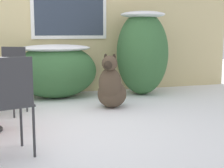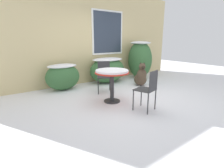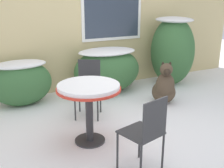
% 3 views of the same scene
% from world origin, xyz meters
% --- Properties ---
extents(ground_plane, '(16.00, 16.00, 0.00)m').
position_xyz_m(ground_plane, '(0.00, 0.00, 0.00)').
color(ground_plane, white).
extents(house_wall, '(8.00, 0.10, 3.21)m').
position_xyz_m(house_wall, '(0.05, 2.20, 1.61)').
color(house_wall, '#D1BC84').
rests_on(house_wall, ground_plane).
extents(shrub_left, '(1.06, 0.64, 0.80)m').
position_xyz_m(shrub_left, '(-1.20, 1.75, 0.43)').
color(shrub_left, '#386638').
rests_on(shrub_left, ground_plane).
extents(shrub_middle, '(1.36, 0.86, 0.89)m').
position_xyz_m(shrub_middle, '(0.45, 1.71, 0.48)').
color(shrub_middle, '#386638').
rests_on(shrub_middle, ground_plane).
extents(shrub_right, '(0.88, 0.99, 1.45)m').
position_xyz_m(shrub_right, '(1.94, 1.61, 0.76)').
color(shrub_right, '#386638').
rests_on(shrub_right, ground_plane).
extents(patio_table, '(0.83, 0.83, 0.80)m').
position_xyz_m(patio_table, '(-0.62, 0.01, 0.67)').
color(patio_table, '#2D2D30').
rests_on(patio_table, ground_plane).
extents(patio_chair_near_table, '(0.53, 0.53, 0.89)m').
position_xyz_m(patio_chair_near_table, '(-0.30, 0.84, 0.51)').
color(patio_chair_near_table, '#2D2D30').
rests_on(patio_chair_near_table, ground_plane).
extents(patio_chair_far_side, '(0.48, 0.48, 0.89)m').
position_xyz_m(patio_chair_far_side, '(-0.35, -0.90, 0.51)').
color(patio_chair_far_side, '#2D2D30').
rests_on(patio_chair_far_side, ground_plane).
extents(dog, '(0.59, 0.65, 0.79)m').
position_xyz_m(dog, '(1.08, 0.69, 0.30)').
color(dog, '#4C3D2D').
rests_on(dog, ground_plane).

